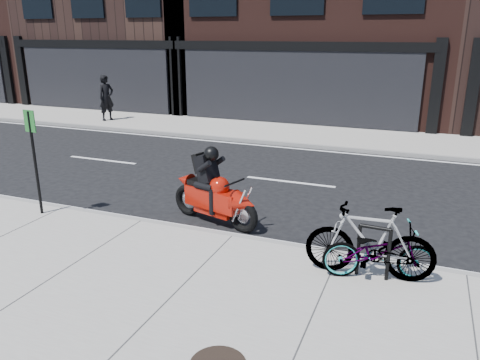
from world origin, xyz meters
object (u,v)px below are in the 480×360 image
at_px(bike_rack, 374,247).
at_px(bicycle_front, 379,251).
at_px(bicycle_rear, 370,241).
at_px(sign_post, 34,153).
at_px(pedestrian, 106,98).
at_px(motorcycle, 217,194).

bearing_deg(bike_rack, bicycle_front, 0.00).
relative_size(bicycle_rear, sign_post, 0.90).
bearing_deg(pedestrian, bicycle_front, -108.74).
distance_m(bicycle_rear, motorcycle, 3.42).
bearing_deg(sign_post, bike_rack, 3.76).
xyz_separation_m(bike_rack, pedestrian, (-12.27, 9.81, 0.46)).
bearing_deg(bicycle_front, bicycle_rear, 73.79).
bearing_deg(bike_rack, pedestrian, 141.34).
bearing_deg(bicycle_rear, pedestrian, -133.54).
distance_m(bike_rack, bicycle_rear, 0.11).
height_order(bicycle_rear, pedestrian, pedestrian).
bearing_deg(sign_post, bicycle_front, 3.78).
relative_size(bicycle_rear, motorcycle, 0.92).
distance_m(bicycle_front, sign_post, 6.92).
relative_size(motorcycle, pedestrian, 1.11).
height_order(bike_rack, motorcycle, motorcycle).
distance_m(pedestrian, sign_post, 11.07).
distance_m(bicycle_front, pedestrian, 15.78).
relative_size(bicycle_front, bicycle_rear, 0.87).
relative_size(bicycle_front, pedestrian, 0.88).
bearing_deg(pedestrian, motorcycle, -113.45).
xyz_separation_m(bike_rack, bicycle_rear, (-0.06, 0.00, 0.09)).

